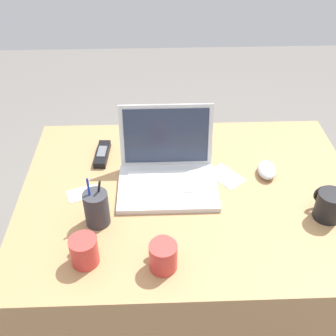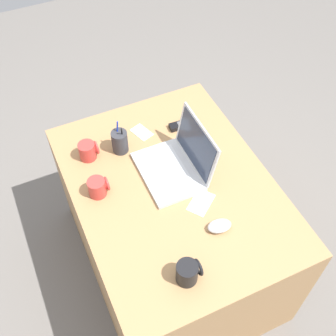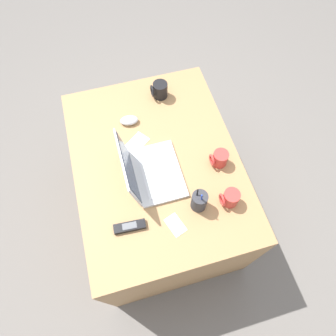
% 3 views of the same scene
% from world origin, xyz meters
% --- Properties ---
extents(ground_plane, '(6.00, 6.00, 0.00)m').
position_xyz_m(ground_plane, '(0.00, 0.00, 0.00)').
color(ground_plane, slate).
extents(desk, '(1.15, 0.86, 0.71)m').
position_xyz_m(desk, '(0.00, 0.00, 0.35)').
color(desk, '#A87C4F').
rests_on(desk, ground).
extents(laptop, '(0.33, 0.28, 0.24)m').
position_xyz_m(laptop, '(-0.08, 0.06, 0.76)').
color(laptop, silver).
rests_on(laptop, desk).
extents(computer_mouse, '(0.08, 0.11, 0.04)m').
position_xyz_m(computer_mouse, '(0.28, 0.08, 0.73)').
color(computer_mouse, silver).
rests_on(computer_mouse, desk).
extents(coffee_mug_white, '(0.08, 0.09, 0.09)m').
position_xyz_m(coffee_mug_white, '(-0.32, -0.28, 0.75)').
color(coffee_mug_white, '#C63833').
rests_on(coffee_mug_white, desk).
extents(coffee_mug_tall, '(0.08, 0.09, 0.09)m').
position_xyz_m(coffee_mug_tall, '(-0.10, -0.31, 0.75)').
color(coffee_mug_tall, '#C63833').
rests_on(coffee_mug_tall, desk).
extents(coffee_mug_spare, '(0.08, 0.10, 0.10)m').
position_xyz_m(coffee_mug_spare, '(0.42, -0.13, 0.76)').
color(coffee_mug_spare, black).
rests_on(coffee_mug_spare, desk).
extents(cordless_phone, '(0.05, 0.15, 0.03)m').
position_xyz_m(cordless_phone, '(-0.31, 0.21, 0.72)').
color(cordless_phone, black).
rests_on(cordless_phone, desk).
extents(pen_holder, '(0.08, 0.08, 0.17)m').
position_xyz_m(pen_holder, '(-0.30, -0.13, 0.77)').
color(pen_holder, '#333338').
rests_on(pen_holder, desk).
extents(paper_note_near_laptop, '(0.12, 0.10, 0.00)m').
position_xyz_m(paper_note_near_laptop, '(-0.36, -0.00, 0.71)').
color(paper_note_near_laptop, white).
rests_on(paper_note_near_laptop, desk).
extents(paper_note_left, '(0.14, 0.15, 0.00)m').
position_xyz_m(paper_note_left, '(0.13, 0.07, 0.71)').
color(paper_note_left, white).
rests_on(paper_note_left, desk).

